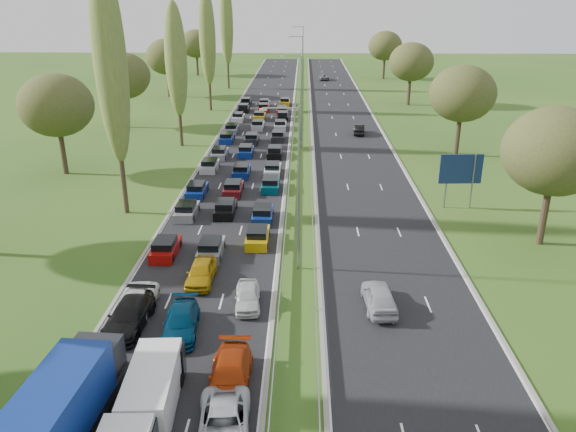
{
  "coord_description": "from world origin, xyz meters",
  "views": [
    {
      "loc": [
        4.77,
        5.92,
        18.72
      ],
      "look_at": [
        3.56,
        49.7,
        1.5
      ],
      "focal_mm": 35.0,
      "sensor_mm": 36.0,
      "label": 1
    }
  ],
  "objects_px": {
    "direction_sign": "(461,171)",
    "near_car_2": "(136,302)",
    "near_car_3": "(129,316)",
    "white_van_rear": "(154,386)",
    "blue_lorry": "(67,404)"
  },
  "relations": [
    {
      "from": "near_car_2",
      "to": "near_car_3",
      "type": "relative_size",
      "value": 0.89
    },
    {
      "from": "near_car_2",
      "to": "white_van_rear",
      "type": "height_order",
      "value": "white_van_rear"
    },
    {
      "from": "near_car_2",
      "to": "blue_lorry",
      "type": "bearing_deg",
      "value": -90.26
    },
    {
      "from": "direction_sign",
      "to": "blue_lorry",
      "type": "bearing_deg",
      "value": -129.27
    },
    {
      "from": "near_car_2",
      "to": "blue_lorry",
      "type": "height_order",
      "value": "blue_lorry"
    },
    {
      "from": "direction_sign",
      "to": "white_van_rear",
      "type": "bearing_deg",
      "value": -127.57
    },
    {
      "from": "near_car_3",
      "to": "direction_sign",
      "type": "xyz_separation_m",
      "value": [
        25.02,
        21.33,
        2.78
      ]
    },
    {
      "from": "near_car_3",
      "to": "blue_lorry",
      "type": "xyz_separation_m",
      "value": [
        0.07,
        -9.19,
        1.14
      ]
    },
    {
      "from": "direction_sign",
      "to": "near_car_2",
      "type": "bearing_deg",
      "value": -142.18
    },
    {
      "from": "near_car_2",
      "to": "blue_lorry",
      "type": "distance_m",
      "value": 11.08
    },
    {
      "from": "near_car_3",
      "to": "white_van_rear",
      "type": "distance_m",
      "value": 7.67
    },
    {
      "from": "near_car_2",
      "to": "white_van_rear",
      "type": "relative_size",
      "value": 0.85
    },
    {
      "from": "blue_lorry",
      "to": "white_van_rear",
      "type": "bearing_deg",
      "value": 39.12
    },
    {
      "from": "near_car_3",
      "to": "direction_sign",
      "type": "height_order",
      "value": "direction_sign"
    },
    {
      "from": "near_car_2",
      "to": "blue_lorry",
      "type": "relative_size",
      "value": 0.54
    }
  ]
}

